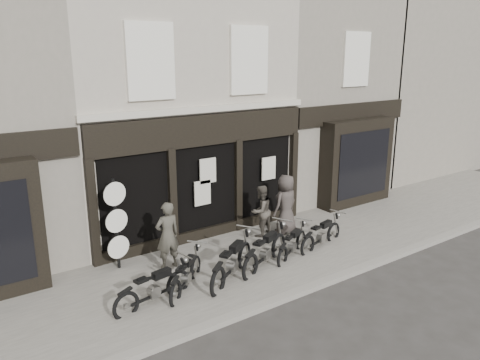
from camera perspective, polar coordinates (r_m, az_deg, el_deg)
ground_plane at (r=12.46m, az=3.09°, el=-11.55°), size 90.00×90.00×0.00m
pavement at (r=13.08m, az=0.62°, el=-9.89°), size 30.00×4.20×0.12m
kerb at (r=11.59m, az=7.02°, el=-13.47°), size 30.00×0.25×0.13m
central_building at (r=16.29m, az=-9.91°, el=9.59°), size 7.30×6.22×8.34m
neighbour_right at (r=19.81m, az=7.26°, el=10.53°), size 5.60×6.73×8.34m
filler_right at (r=26.04m, az=20.76°, el=10.90°), size 11.00×6.00×8.20m
motorcycle_0 at (r=11.06m, az=-10.43°, el=-13.16°), size 2.08×0.71×1.00m
motorcycle_1 at (r=11.59m, az=-6.57°, el=-11.68°), size 1.67×1.51×0.97m
motorcycle_2 at (r=11.97m, az=-0.95°, el=-10.29°), size 2.13×1.52×1.14m
motorcycle_3 at (r=12.66m, az=3.12°, el=-8.91°), size 2.17×1.23×1.11m
motorcycle_4 at (r=13.34m, az=6.38°, el=-8.02°), size 1.80×1.10×0.93m
motorcycle_5 at (r=14.05m, az=9.90°, el=-6.84°), size 2.01×0.75×0.98m
man_left at (r=12.40m, az=-8.83°, el=-6.68°), size 0.66×0.44×1.81m
man_centre at (r=14.41m, az=2.55°, el=-3.78°), size 0.89×0.75×1.61m
man_right at (r=14.69m, az=5.59°, el=-2.92°), size 1.00×0.75×1.87m
advert_sign_post at (r=12.54m, az=-14.79°, el=-5.67°), size 0.62×0.40×2.56m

